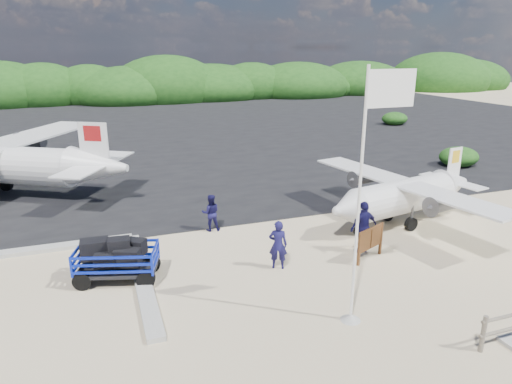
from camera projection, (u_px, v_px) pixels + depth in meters
ground at (288, 279)px, 14.82m from camera, size 160.00×160.00×0.00m
asphalt_apron at (158, 129)px, 41.76m from camera, size 90.00×50.00×0.04m
vegetation_band at (133, 101)px, 64.22m from camera, size 124.00×8.00×4.40m
baggage_cart at (119, 280)px, 14.73m from camera, size 3.05×2.27×1.36m
flagpole at (350, 320)px, 12.58m from camera, size 1.36×0.57×6.81m
signboard at (369, 260)px, 16.16m from camera, size 1.45×0.74×1.25m
crew_a at (278, 245)px, 15.30m from camera, size 0.74×0.64×1.72m
crew_b at (211, 213)px, 18.52m from camera, size 0.84×0.71×1.54m
crew_c at (364, 227)px, 16.47m from camera, size 1.20×0.64×1.95m
aircraft_large at (360, 125)px, 44.30m from camera, size 22.52×22.52×4.94m
aircraft_small at (28, 129)px, 41.91m from camera, size 9.30×9.30×2.86m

